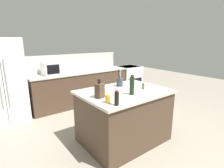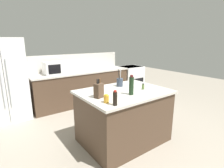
{
  "view_description": "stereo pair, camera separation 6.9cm",
  "coord_description": "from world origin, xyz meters",
  "px_view_note": "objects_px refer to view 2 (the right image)",
  "views": [
    {
      "loc": [
        -1.91,
        -2.17,
        1.79
      ],
      "look_at": [
        0.0,
        0.35,
        0.99
      ],
      "focal_mm": 28.0,
      "sensor_mm": 36.0,
      "label": 1
    },
    {
      "loc": [
        -1.86,
        -2.21,
        1.79
      ],
      "look_at": [
        0.0,
        0.35,
        0.99
      ],
      "focal_mm": 28.0,
      "sensor_mm": 36.0,
      "label": 2
    }
  ],
  "objects_px": {
    "wine_bottle": "(131,86)",
    "spice_jar_oregano": "(143,87)",
    "microwave": "(54,68)",
    "utensil_crock": "(120,82)",
    "soy_sauce_bottle": "(115,98)",
    "knife_block": "(99,90)",
    "refrigerator": "(3,80)",
    "honey_jar": "(106,99)",
    "range_oven": "(130,79)"
  },
  "relations": [
    {
      "from": "soy_sauce_bottle",
      "to": "microwave",
      "type": "bearing_deg",
      "value": 88.78
    },
    {
      "from": "soy_sauce_bottle",
      "to": "spice_jar_oregano",
      "type": "height_order",
      "value": "soy_sauce_bottle"
    },
    {
      "from": "wine_bottle",
      "to": "spice_jar_oregano",
      "type": "distance_m",
      "value": 0.4
    },
    {
      "from": "wine_bottle",
      "to": "soy_sauce_bottle",
      "type": "bearing_deg",
      "value": -155.34
    },
    {
      "from": "utensil_crock",
      "to": "honey_jar",
      "type": "distance_m",
      "value": 0.92
    },
    {
      "from": "microwave",
      "to": "spice_jar_oregano",
      "type": "distance_m",
      "value": 2.46
    },
    {
      "from": "range_oven",
      "to": "microwave",
      "type": "distance_m",
      "value": 2.68
    },
    {
      "from": "honey_jar",
      "to": "range_oven",
      "type": "bearing_deg",
      "value": 42.88
    },
    {
      "from": "soy_sauce_bottle",
      "to": "honey_jar",
      "type": "bearing_deg",
      "value": 104.46
    },
    {
      "from": "utensil_crock",
      "to": "spice_jar_oregano",
      "type": "distance_m",
      "value": 0.46
    },
    {
      "from": "honey_jar",
      "to": "wine_bottle",
      "type": "bearing_deg",
      "value": 8.05
    },
    {
      "from": "utensil_crock",
      "to": "honey_jar",
      "type": "xyz_separation_m",
      "value": [
        -0.71,
        -0.59,
        -0.03
      ]
    },
    {
      "from": "knife_block",
      "to": "spice_jar_oregano",
      "type": "relative_size",
      "value": 2.73
    },
    {
      "from": "range_oven",
      "to": "microwave",
      "type": "xyz_separation_m",
      "value": [
        -2.6,
        0.0,
        0.63
      ]
    },
    {
      "from": "honey_jar",
      "to": "knife_block",
      "type": "bearing_deg",
      "value": 82.41
    },
    {
      "from": "range_oven",
      "to": "honey_jar",
      "type": "bearing_deg",
      "value": -137.12
    },
    {
      "from": "refrigerator",
      "to": "soy_sauce_bottle",
      "type": "xyz_separation_m",
      "value": [
        1.06,
        -2.71,
        0.12
      ]
    },
    {
      "from": "refrigerator",
      "to": "spice_jar_oregano",
      "type": "bearing_deg",
      "value": -50.88
    },
    {
      "from": "soy_sauce_bottle",
      "to": "wine_bottle",
      "type": "distance_m",
      "value": 0.54
    },
    {
      "from": "range_oven",
      "to": "wine_bottle",
      "type": "distance_m",
      "value": 3.31
    },
    {
      "from": "spice_jar_oregano",
      "to": "wine_bottle",
      "type": "bearing_deg",
      "value": -164.3
    },
    {
      "from": "spice_jar_oregano",
      "to": "honey_jar",
      "type": "height_order",
      "value": "honey_jar"
    },
    {
      "from": "range_oven",
      "to": "spice_jar_oregano",
      "type": "relative_size",
      "value": 8.66
    },
    {
      "from": "refrigerator",
      "to": "utensil_crock",
      "type": "bearing_deg",
      "value": -48.58
    },
    {
      "from": "utensil_crock",
      "to": "microwave",
      "type": "bearing_deg",
      "value": 107.74
    },
    {
      "from": "soy_sauce_bottle",
      "to": "knife_block",
      "type": "bearing_deg",
      "value": 90.76
    },
    {
      "from": "wine_bottle",
      "to": "microwave",
      "type": "bearing_deg",
      "value": 100.14
    },
    {
      "from": "soy_sauce_bottle",
      "to": "wine_bottle",
      "type": "bearing_deg",
      "value": 24.66
    },
    {
      "from": "refrigerator",
      "to": "microwave",
      "type": "bearing_deg",
      "value": -2.63
    },
    {
      "from": "utensil_crock",
      "to": "soy_sauce_bottle",
      "type": "relative_size",
      "value": 1.54
    },
    {
      "from": "utensil_crock",
      "to": "knife_block",
      "type": "bearing_deg",
      "value": -153.07
    },
    {
      "from": "knife_block",
      "to": "honey_jar",
      "type": "height_order",
      "value": "knife_block"
    },
    {
      "from": "range_oven",
      "to": "spice_jar_oregano",
      "type": "xyz_separation_m",
      "value": [
        -1.79,
        -2.32,
        0.52
      ]
    },
    {
      "from": "honey_jar",
      "to": "soy_sauce_bottle",
      "type": "bearing_deg",
      "value": -75.54
    },
    {
      "from": "utensil_crock",
      "to": "spice_jar_oregano",
      "type": "height_order",
      "value": "utensil_crock"
    },
    {
      "from": "range_oven",
      "to": "refrigerator",
      "type": "bearing_deg",
      "value": 179.21
    },
    {
      "from": "soy_sauce_bottle",
      "to": "honey_jar",
      "type": "distance_m",
      "value": 0.16
    },
    {
      "from": "microwave",
      "to": "utensil_crock",
      "type": "distance_m",
      "value": 2.01
    },
    {
      "from": "refrigerator",
      "to": "utensil_crock",
      "type": "distance_m",
      "value": 2.62
    },
    {
      "from": "knife_block",
      "to": "refrigerator",
      "type": "bearing_deg",
      "value": 96.17
    },
    {
      "from": "range_oven",
      "to": "spice_jar_oregano",
      "type": "distance_m",
      "value": 2.98
    },
    {
      "from": "knife_block",
      "to": "soy_sauce_bottle",
      "type": "height_order",
      "value": "knife_block"
    },
    {
      "from": "refrigerator",
      "to": "soy_sauce_bottle",
      "type": "distance_m",
      "value": 2.91
    },
    {
      "from": "microwave",
      "to": "utensil_crock",
      "type": "relative_size",
      "value": 1.51
    },
    {
      "from": "utensil_crock",
      "to": "spice_jar_oregano",
      "type": "bearing_deg",
      "value": -64.15
    },
    {
      "from": "refrigerator",
      "to": "wine_bottle",
      "type": "height_order",
      "value": "refrigerator"
    },
    {
      "from": "refrigerator",
      "to": "spice_jar_oregano",
      "type": "distance_m",
      "value": 3.06
    },
    {
      "from": "refrigerator",
      "to": "knife_block",
      "type": "bearing_deg",
      "value": -65.33
    },
    {
      "from": "refrigerator",
      "to": "knife_block",
      "type": "xyz_separation_m",
      "value": [
        1.06,
        -2.3,
        0.13
      ]
    },
    {
      "from": "spice_jar_oregano",
      "to": "honey_jar",
      "type": "relative_size",
      "value": 0.87
    }
  ]
}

